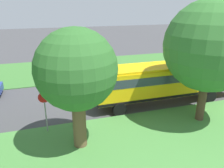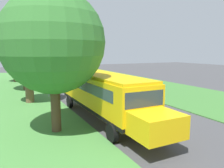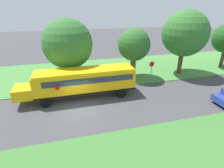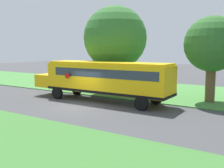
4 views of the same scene
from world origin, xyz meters
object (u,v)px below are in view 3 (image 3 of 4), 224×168
Objects in this scene: school_bus at (83,81)px; oak_tree_far_end at (185,34)px; oak_tree_beside_bus at (69,43)px; oak_tree_roadside_mid at (133,45)px; stop_sign at (151,69)px.

oak_tree_far_end is (-3.71, 14.46, 3.79)m from school_bus.
oak_tree_far_end reaches higher than oak_tree_beside_bus.
oak_tree_far_end is (0.37, 7.29, 1.26)m from oak_tree_roadside_mid.
school_bus is 4.53× the size of stop_sign.
oak_tree_beside_bus is at bearing -163.28° from school_bus.
oak_tree_far_end reaches higher than school_bus.
oak_tree_beside_bus reaches higher than school_bus.
oak_tree_beside_bus reaches higher than stop_sign.
oak_tree_far_end reaches higher than oak_tree_roadside_mid.
school_bus is at bearing -77.43° from stop_sign.
stop_sign is (2.06, 1.85, -2.72)m from oak_tree_roadside_mid.
oak_tree_beside_bus is at bearing -89.04° from oak_tree_far_end.
oak_tree_beside_bus is 8.27m from oak_tree_roadside_mid.
oak_tree_far_end is at bearing 107.31° from stop_sign.
oak_tree_far_end is (-0.26, 15.49, 0.44)m from oak_tree_beside_bus.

